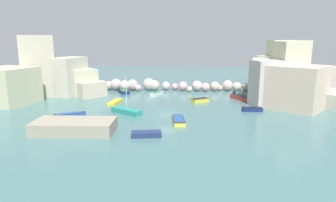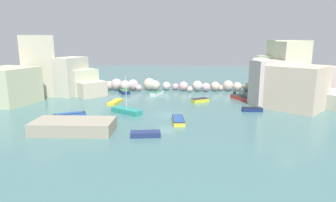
{
  "view_description": "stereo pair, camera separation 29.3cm",
  "coord_description": "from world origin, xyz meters",
  "px_view_note": "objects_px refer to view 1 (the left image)",
  "views": [
    {
      "loc": [
        1.79,
        -42.01,
        11.16
      ],
      "look_at": [
        0.0,
        5.18,
        1.0
      ],
      "focal_mm": 31.09,
      "sensor_mm": 36.0,
      "label": 1
    },
    {
      "loc": [
        2.09,
        -42.0,
        11.16
      ],
      "look_at": [
        0.0,
        5.18,
        1.0
      ],
      "focal_mm": 31.09,
      "sensor_mm": 36.0,
      "label": 2
    }
  ],
  "objects_px": {
    "moored_boat_3": "(246,98)",
    "moored_boat_2": "(200,100)",
    "moored_boat_6": "(179,120)",
    "moored_boat_9": "(60,130)",
    "moored_boat_0": "(127,111)",
    "moored_boat_4": "(157,94)",
    "moored_boat_7": "(124,92)",
    "stone_dock": "(74,126)",
    "moored_boat_1": "(146,134)",
    "moored_boat_8": "(252,109)",
    "moored_boat_10": "(70,115)",
    "moored_boat_5": "(115,102)"
  },
  "relations": [
    {
      "from": "stone_dock",
      "to": "moored_boat_8",
      "type": "relative_size",
      "value": 3.13
    },
    {
      "from": "moored_boat_2",
      "to": "moored_boat_5",
      "type": "bearing_deg",
      "value": 156.68
    },
    {
      "from": "moored_boat_0",
      "to": "moored_boat_1",
      "type": "bearing_deg",
      "value": -33.04
    },
    {
      "from": "moored_boat_4",
      "to": "moored_boat_0",
      "type": "bearing_deg",
      "value": 9.47
    },
    {
      "from": "moored_boat_0",
      "to": "moored_boat_5",
      "type": "relative_size",
      "value": 1.32
    },
    {
      "from": "moored_boat_8",
      "to": "moored_boat_9",
      "type": "relative_size",
      "value": 1.08
    },
    {
      "from": "stone_dock",
      "to": "moored_boat_1",
      "type": "distance_m",
      "value": 8.98
    },
    {
      "from": "moored_boat_0",
      "to": "moored_boat_3",
      "type": "relative_size",
      "value": 0.83
    },
    {
      "from": "moored_boat_3",
      "to": "moored_boat_2",
      "type": "bearing_deg",
      "value": -108.64
    },
    {
      "from": "moored_boat_2",
      "to": "moored_boat_7",
      "type": "height_order",
      "value": "moored_boat_7"
    },
    {
      "from": "moored_boat_0",
      "to": "moored_boat_9",
      "type": "relative_size",
      "value": 2.04
    },
    {
      "from": "moored_boat_1",
      "to": "moored_boat_4",
      "type": "distance_m",
      "value": 25.23
    },
    {
      "from": "moored_boat_8",
      "to": "moored_boat_9",
      "type": "distance_m",
      "value": 28.39
    },
    {
      "from": "moored_boat_2",
      "to": "moored_boat_10",
      "type": "xyz_separation_m",
      "value": [
        -19.43,
        -11.56,
        0.04
      ]
    },
    {
      "from": "moored_boat_4",
      "to": "moored_boat_7",
      "type": "distance_m",
      "value": 7.29
    },
    {
      "from": "stone_dock",
      "to": "moored_boat_2",
      "type": "relative_size",
      "value": 2.82
    },
    {
      "from": "stone_dock",
      "to": "moored_boat_9",
      "type": "bearing_deg",
      "value": 170.08
    },
    {
      "from": "moored_boat_0",
      "to": "moored_boat_2",
      "type": "relative_size",
      "value": 1.7
    },
    {
      "from": "moored_boat_3",
      "to": "moored_boat_7",
      "type": "height_order",
      "value": "moored_boat_3"
    },
    {
      "from": "moored_boat_5",
      "to": "moored_boat_8",
      "type": "distance_m",
      "value": 23.23
    },
    {
      "from": "moored_boat_2",
      "to": "moored_boat_8",
      "type": "distance_m",
      "value": 10.09
    },
    {
      "from": "moored_boat_4",
      "to": "moored_boat_6",
      "type": "distance_m",
      "value": 19.78
    },
    {
      "from": "stone_dock",
      "to": "moored_boat_4",
      "type": "height_order",
      "value": "stone_dock"
    },
    {
      "from": "moored_boat_7",
      "to": "stone_dock",
      "type": "bearing_deg",
      "value": -28.36
    },
    {
      "from": "moored_boat_4",
      "to": "moored_boat_7",
      "type": "height_order",
      "value": "moored_boat_4"
    },
    {
      "from": "moored_boat_5",
      "to": "moored_boat_9",
      "type": "xyz_separation_m",
      "value": [
        -3.35,
        -15.88,
        -0.03
      ]
    },
    {
      "from": "moored_boat_0",
      "to": "moored_boat_10",
      "type": "xyz_separation_m",
      "value": [
        -7.72,
        -2.86,
        -0.03
      ]
    },
    {
      "from": "stone_dock",
      "to": "moored_boat_10",
      "type": "xyz_separation_m",
      "value": [
        -2.99,
        6.44,
        -0.38
      ]
    },
    {
      "from": "moored_boat_1",
      "to": "moored_boat_10",
      "type": "relative_size",
      "value": 0.81
    },
    {
      "from": "moored_boat_1",
      "to": "moored_boat_8",
      "type": "distance_m",
      "value": 19.88
    },
    {
      "from": "moored_boat_1",
      "to": "moored_boat_5",
      "type": "xyz_separation_m",
      "value": [
        -7.46,
        17.42,
        -0.06
      ]
    },
    {
      "from": "moored_boat_8",
      "to": "moored_boat_2",
      "type": "bearing_deg",
      "value": -41.71
    },
    {
      "from": "moored_boat_5",
      "to": "moored_boat_8",
      "type": "bearing_deg",
      "value": -91.76
    },
    {
      "from": "moored_boat_5",
      "to": "moored_boat_6",
      "type": "bearing_deg",
      "value": -125.78
    },
    {
      "from": "moored_boat_0",
      "to": "moored_boat_9",
      "type": "xyz_separation_m",
      "value": [
        -6.66,
        -8.97,
        -0.19
      ]
    },
    {
      "from": "stone_dock",
      "to": "moored_boat_9",
      "type": "xyz_separation_m",
      "value": [
        -1.93,
        0.34,
        -0.54
      ]
    },
    {
      "from": "moored_boat_7",
      "to": "moored_boat_10",
      "type": "xyz_separation_m",
      "value": [
        -4.13,
        -19.53,
        0.02
      ]
    },
    {
      "from": "moored_boat_0",
      "to": "moored_boat_6",
      "type": "distance_m",
      "value": 9.12
    },
    {
      "from": "moored_boat_8",
      "to": "moored_boat_10",
      "type": "relative_size",
      "value": 0.69
    },
    {
      "from": "stone_dock",
      "to": "moored_boat_3",
      "type": "xyz_separation_m",
      "value": [
        24.87,
        19.17,
        -0.26
      ]
    },
    {
      "from": "stone_dock",
      "to": "moored_boat_3",
      "type": "relative_size",
      "value": 1.38
    },
    {
      "from": "stone_dock",
      "to": "moored_boat_0",
      "type": "bearing_deg",
      "value": 63.03
    },
    {
      "from": "moored_boat_3",
      "to": "moored_boat_9",
      "type": "height_order",
      "value": "moored_boat_3"
    },
    {
      "from": "moored_boat_10",
      "to": "stone_dock",
      "type": "bearing_deg",
      "value": -92.77
    },
    {
      "from": "moored_boat_1",
      "to": "moored_boat_2",
      "type": "height_order",
      "value": "moored_boat_2"
    },
    {
      "from": "moored_boat_1",
      "to": "moored_boat_6",
      "type": "height_order",
      "value": "moored_boat_1"
    },
    {
      "from": "moored_boat_2",
      "to": "moored_boat_4",
      "type": "height_order",
      "value": "moored_boat_4"
    },
    {
      "from": "moored_boat_1",
      "to": "moored_boat_6",
      "type": "xyz_separation_m",
      "value": [
        3.73,
        5.95,
        0.01
      ]
    },
    {
      "from": "moored_boat_1",
      "to": "moored_boat_7",
      "type": "xyz_separation_m",
      "value": [
        -7.75,
        27.18,
        0.05
      ]
    },
    {
      "from": "moored_boat_6",
      "to": "moored_boat_9",
      "type": "relative_size",
      "value": 1.59
    }
  ]
}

